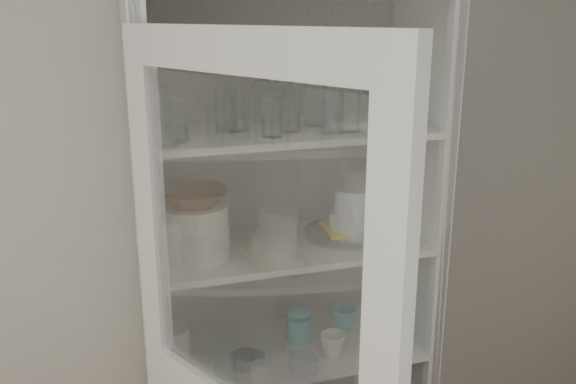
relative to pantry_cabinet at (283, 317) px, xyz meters
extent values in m
cube|color=#B9B6B1|center=(-0.20, 0.16, 0.36)|extent=(3.60, 0.02, 2.60)
cube|color=#B8B8B8|center=(-0.48, -0.06, 0.11)|extent=(0.03, 0.45, 2.10)
cube|color=#B8B8B8|center=(0.48, -0.06, 0.11)|extent=(0.03, 0.45, 2.10)
cube|color=slate|center=(0.00, 0.15, 0.11)|extent=(1.00, 0.03, 2.10)
cube|color=silver|center=(0.00, -0.08, -0.09)|extent=(0.94, 0.42, 0.02)
cube|color=silver|center=(0.00, -0.08, 0.31)|extent=(0.94, 0.42, 0.02)
cube|color=silver|center=(0.00, -0.08, 0.71)|extent=(0.94, 0.42, 0.02)
cube|color=#B8B8B8|center=(-0.31, -0.69, 1.01)|extent=(0.42, 0.83, 0.10)
cube|color=#B8B8B8|center=(-0.48, -0.33, 0.56)|extent=(0.07, 0.10, 0.80)
cube|color=#B8B8B8|center=(-0.13, -1.06, 0.56)|extent=(0.07, 0.10, 0.80)
cube|color=silver|center=(-0.31, -0.69, 0.56)|extent=(0.32, 0.66, 0.78)
cylinder|color=silver|center=(-0.41, -0.21, 0.79)|extent=(0.09, 0.09, 0.13)
cylinder|color=silver|center=(-0.37, -0.17, 0.78)|extent=(0.06, 0.06, 0.12)
cylinder|color=silver|center=(-0.09, -0.18, 0.79)|extent=(0.08, 0.08, 0.13)
cylinder|color=silver|center=(0.11, -0.18, 0.79)|extent=(0.08, 0.08, 0.13)
cylinder|color=silver|center=(0.17, -0.18, 0.79)|extent=(0.08, 0.08, 0.13)
cylinder|color=silver|center=(0.37, -0.18, 0.79)|extent=(0.08, 0.08, 0.14)
cylinder|color=silver|center=(0.35, -0.19, 0.78)|extent=(0.08, 0.08, 0.12)
cylinder|color=silver|center=(-0.41, -0.05, 0.78)|extent=(0.07, 0.07, 0.13)
cylinder|color=silver|center=(-0.21, -0.08, 0.79)|extent=(0.08, 0.08, 0.14)
cylinder|color=silver|center=(-0.17, -0.05, 0.79)|extent=(0.09, 0.09, 0.15)
cylinder|color=silver|center=(0.10, -0.04, 0.80)|extent=(0.09, 0.09, 0.15)
cylinder|color=silver|center=(0.10, -0.04, 0.80)|extent=(0.08, 0.08, 0.15)
cylinder|color=silver|center=(-0.32, -0.10, 0.38)|extent=(0.22, 0.22, 0.11)
cylinder|color=silver|center=(-0.41, 0.05, 0.36)|extent=(0.19, 0.19, 0.08)
cylinder|color=white|center=(-0.32, -0.10, 0.47)|extent=(0.22, 0.22, 0.07)
imported|color=brown|center=(-0.32, -0.10, 0.52)|extent=(0.24, 0.24, 0.05)
cylinder|color=silver|center=(0.23, -0.06, 0.33)|extent=(0.31, 0.31, 0.02)
cube|color=yellow|center=(0.23, -0.06, 0.34)|extent=(0.18, 0.18, 0.01)
cylinder|color=silver|center=(0.23, -0.06, 0.38)|extent=(0.18, 0.18, 0.06)
cylinder|color=silver|center=(0.24, -0.08, 0.41)|extent=(0.14, 0.14, 0.18)
imported|color=navy|center=(0.38, -0.11, -0.03)|extent=(0.15, 0.15, 0.09)
imported|color=teal|center=(0.24, -0.02, -0.04)|extent=(0.10, 0.10, 0.09)
imported|color=silver|center=(0.13, -0.18, -0.04)|extent=(0.10, 0.10, 0.08)
cylinder|color=teal|center=(0.05, -0.04, -0.03)|extent=(0.09, 0.09, 0.09)
ellipsoid|color=teal|center=(0.05, -0.04, 0.02)|extent=(0.09, 0.09, 0.02)
cylinder|color=#9FA1AF|center=(-0.18, -0.15, -0.06)|extent=(0.10, 0.10, 0.04)
cylinder|color=silver|center=(-0.41, -0.06, -0.01)|extent=(0.13, 0.13, 0.13)
cylinder|color=silver|center=(-0.01, -0.12, 0.79)|extent=(0.07, 0.07, 0.14)
camera|label=1|loc=(-0.61, -1.95, 1.08)|focal=38.00mm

